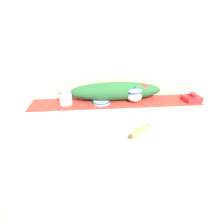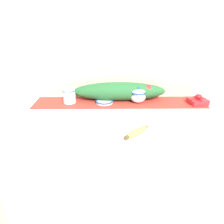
% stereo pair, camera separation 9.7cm
% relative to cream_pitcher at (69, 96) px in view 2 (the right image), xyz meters
% --- Properties ---
extents(ground_plane, '(12.00, 12.00, 0.00)m').
position_rel_cream_pitcher_xyz_m(ground_plane, '(0.37, -0.22, -0.94)').
color(ground_plane, '#B2A899').
extents(countertop, '(1.38, 0.70, 0.89)m').
position_rel_cream_pitcher_xyz_m(countertop, '(0.37, -0.22, -0.50)').
color(countertop, silver).
rests_on(countertop, ground_plane).
extents(back_wall, '(2.18, 0.04, 2.40)m').
position_rel_cream_pitcher_xyz_m(back_wall, '(0.37, 0.15, 0.26)').
color(back_wall, '#B7AD99').
rests_on(back_wall, ground_plane).
extents(table_runner, '(1.27, 0.24, 0.00)m').
position_rel_cream_pitcher_xyz_m(table_runner, '(0.37, -0.00, -0.06)').
color(table_runner, '#B23328').
rests_on(table_runner, countertop).
extents(cream_pitcher, '(0.10, 0.12, 0.10)m').
position_rel_cream_pitcher_xyz_m(cream_pitcher, '(0.00, 0.00, 0.00)').
color(cream_pitcher, white).
rests_on(cream_pitcher, countertop).
extents(sugar_bowl, '(0.12, 0.12, 0.12)m').
position_rel_cream_pitcher_xyz_m(sugar_bowl, '(0.51, -0.00, 0.00)').
color(sugar_bowl, white).
rests_on(sugar_bowl, countertop).
extents(small_dish, '(0.13, 0.13, 0.02)m').
position_rel_cream_pitcher_xyz_m(small_dish, '(0.26, -0.01, -0.04)').
color(small_dish, white).
rests_on(small_dish, countertop).
extents(banana, '(0.15, 0.14, 0.04)m').
position_rel_cream_pitcher_xyz_m(banana, '(0.44, -0.47, -0.04)').
color(banana, '#DBCC4C').
rests_on(banana, countertop).
extents(spoon, '(0.14, 0.08, 0.01)m').
position_rel_cream_pitcher_xyz_m(spoon, '(0.53, -0.16, -0.05)').
color(spoon, '#A89E89').
rests_on(spoon, countertop).
extents(napkin_stack, '(0.17, 0.17, 0.01)m').
position_rel_cream_pitcher_xyz_m(napkin_stack, '(-0.19, -0.44, -0.05)').
color(napkin_stack, silver).
rests_on(napkin_stack, countertop).
extents(gift_box, '(0.14, 0.13, 0.07)m').
position_rel_cream_pitcher_xyz_m(gift_box, '(0.95, -0.04, -0.03)').
color(gift_box, red).
rests_on(gift_box, countertop).
extents(poinsettia_garland, '(0.70, 0.15, 0.14)m').
position_rel_cream_pitcher_xyz_m(poinsettia_garland, '(0.37, 0.05, 0.02)').
color(poinsettia_garland, '#235B2D').
rests_on(poinsettia_garland, countertop).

